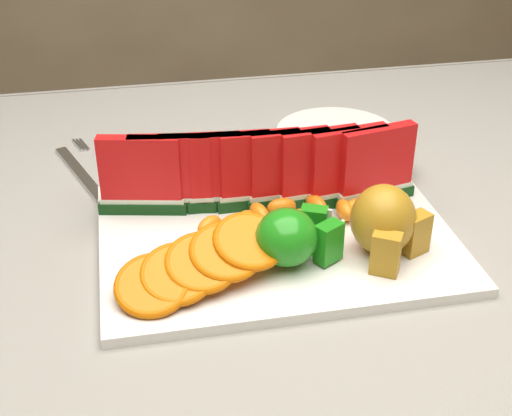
{
  "coord_description": "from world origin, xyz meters",
  "views": [
    {
      "loc": [
        -0.08,
        -0.69,
        1.21
      ],
      "look_at": [
        0.05,
        -0.03,
        0.81
      ],
      "focal_mm": 50.0,
      "sensor_mm": 36.0,
      "label": 1
    }
  ],
  "objects_px": {
    "platter": "(276,236)",
    "side_plate": "(336,133)",
    "apple_cluster": "(293,237)",
    "pear_cluster": "(385,222)",
    "fork": "(80,170)"
  },
  "relations": [
    {
      "from": "apple_cluster",
      "to": "pear_cluster",
      "type": "relative_size",
      "value": 1.02
    },
    {
      "from": "fork",
      "to": "side_plate",
      "type": "bearing_deg",
      "value": 6.15
    },
    {
      "from": "pear_cluster",
      "to": "fork",
      "type": "xyz_separation_m",
      "value": [
        -0.33,
        0.28,
        -0.05
      ]
    },
    {
      "from": "platter",
      "to": "apple_cluster",
      "type": "bearing_deg",
      "value": -86.5
    },
    {
      "from": "pear_cluster",
      "to": "fork",
      "type": "bearing_deg",
      "value": 139.51
    },
    {
      "from": "platter",
      "to": "side_plate",
      "type": "height_order",
      "value": "platter"
    },
    {
      "from": "apple_cluster",
      "to": "fork",
      "type": "relative_size",
      "value": 0.52
    },
    {
      "from": "apple_cluster",
      "to": "side_plate",
      "type": "distance_m",
      "value": 0.36
    },
    {
      "from": "fork",
      "to": "platter",
      "type": "bearing_deg",
      "value": -44.42
    },
    {
      "from": "side_plate",
      "to": "fork",
      "type": "distance_m",
      "value": 0.38
    },
    {
      "from": "apple_cluster",
      "to": "side_plate",
      "type": "height_order",
      "value": "apple_cluster"
    },
    {
      "from": "apple_cluster",
      "to": "fork",
      "type": "height_order",
      "value": "apple_cluster"
    },
    {
      "from": "apple_cluster",
      "to": "side_plate",
      "type": "bearing_deg",
      "value": 65.38
    },
    {
      "from": "side_plate",
      "to": "fork",
      "type": "relative_size",
      "value": 1.18
    },
    {
      "from": "pear_cluster",
      "to": "side_plate",
      "type": "relative_size",
      "value": 0.43
    }
  ]
}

